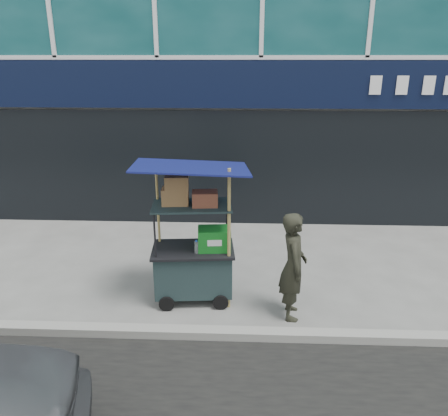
{
  "coord_description": "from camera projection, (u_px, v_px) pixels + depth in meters",
  "views": [
    {
      "loc": [
        -0.33,
        -4.95,
        3.42
      ],
      "look_at": [
        -0.59,
        1.2,
        1.28
      ],
      "focal_mm": 35.0,
      "sensor_mm": 36.0,
      "label": 1
    }
  ],
  "objects": [
    {
      "name": "ground",
      "position": [
        265.0,
        329.0,
        5.78
      ],
      "size": [
        80.0,
        80.0,
        0.0
      ],
      "primitive_type": "plane",
      "color": "slate",
      "rests_on": "ground"
    },
    {
      "name": "curb",
      "position": [
        266.0,
        335.0,
        5.57
      ],
      "size": [
        80.0,
        0.18,
        0.12
      ],
      "primitive_type": "cube",
      "color": "gray",
      "rests_on": "ground"
    },
    {
      "name": "vendor_cart",
      "position": [
        194.0,
        253.0,
        6.29
      ],
      "size": [
        1.65,
        1.23,
        2.1
      ],
      "rotation": [
        0.0,
        0.0,
        0.09
      ],
      "color": "black",
      "rests_on": "ground"
    },
    {
      "name": "vendor_man",
      "position": [
        293.0,
        266.0,
        5.86
      ],
      "size": [
        0.37,
        0.56,
        1.51
      ],
      "primitive_type": "imported",
      "rotation": [
        0.0,
        0.0,
        1.56
      ],
      "color": "black",
      "rests_on": "ground"
    }
  ]
}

